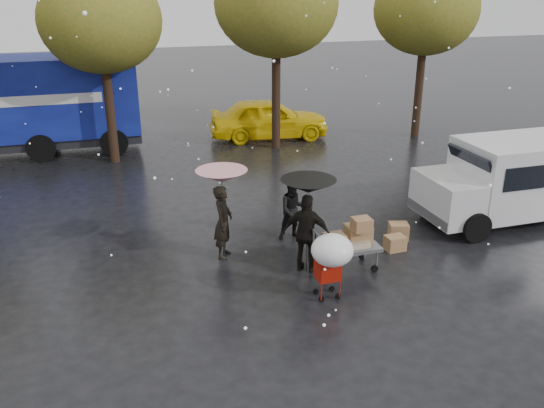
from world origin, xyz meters
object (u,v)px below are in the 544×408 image
object	(u,v)px
white_van	(516,178)
blue_truck	(28,107)
shopping_cart	(332,253)
person_pink	(223,222)
person_black	(307,234)
vendor_cart	(349,240)
yellow_taxi	(269,118)

from	to	relation	value
white_van	blue_truck	xyz separation A→B (m)	(-12.82, 10.38, 0.60)
shopping_cart	blue_truck	bearing A→B (deg)	116.73
person_pink	person_black	distance (m)	2.02
person_pink	white_van	distance (m)	7.94
person_pink	shopping_cart	bearing A→B (deg)	-122.13
person_pink	vendor_cart	size ratio (longest dim) A/B	1.15
blue_truck	yellow_taxi	bearing A→B (deg)	-2.74
shopping_cart	person_black	bearing A→B (deg)	90.30
person_pink	vendor_cart	bearing A→B (deg)	-94.01
white_van	yellow_taxi	bearing A→B (deg)	111.22
white_van	yellow_taxi	distance (m)	10.68
person_pink	white_van	bearing A→B (deg)	-64.56
vendor_cart	yellow_taxi	bearing A→B (deg)	82.13
blue_truck	shopping_cart	bearing A→B (deg)	-63.27
person_pink	shopping_cart	xyz separation A→B (m)	(1.61, -2.59, 0.19)
yellow_taxi	person_pink	bearing A→B (deg)	164.70
person_pink	yellow_taxi	size ratio (longest dim) A/B	0.37
person_black	person_pink	bearing A→B (deg)	-4.77
white_van	blue_truck	size ratio (longest dim) A/B	0.59
white_van	blue_truck	world-z (taller)	blue_truck
white_van	shopping_cart	bearing A→B (deg)	-158.32
shopping_cart	blue_truck	size ratio (longest dim) A/B	0.18
vendor_cart	white_van	world-z (taller)	white_van
shopping_cart	yellow_taxi	size ratio (longest dim) A/B	0.31
vendor_cart	white_van	size ratio (longest dim) A/B	0.31
person_pink	vendor_cart	world-z (taller)	person_pink
person_pink	vendor_cart	xyz separation A→B (m)	(2.51, -1.45, -0.15)
person_black	yellow_taxi	distance (m)	11.38
shopping_cart	person_pink	bearing A→B (deg)	121.87
person_pink	blue_truck	world-z (taller)	blue_truck
person_black	vendor_cart	xyz separation A→B (m)	(0.91, -0.22, -0.18)
white_van	person_black	bearing A→B (deg)	-169.64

